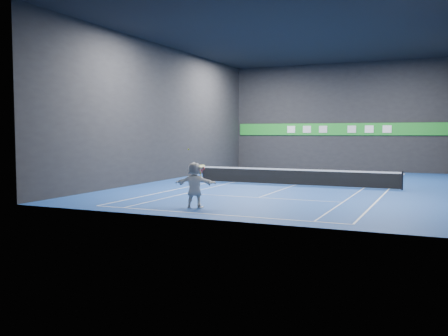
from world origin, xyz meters
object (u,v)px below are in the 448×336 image
at_px(player, 195,185).
at_px(tennis_ball, 188,149).
at_px(tennis_net, 295,176).
at_px(tennis_racket, 201,169).

distance_m(player, tennis_ball, 1.57).
height_order(tennis_net, tennis_racket, tennis_racket).
bearing_deg(tennis_ball, tennis_net, 80.41).
bearing_deg(player, tennis_racket, 177.38).
height_order(tennis_ball, tennis_racket, tennis_ball).
distance_m(tennis_ball, tennis_racket, 1.09).
xyz_separation_m(player, tennis_racket, (0.28, 0.05, 0.68)).
bearing_deg(tennis_net, player, -97.18).
distance_m(tennis_net, tennis_racket, 10.69).
xyz_separation_m(player, tennis_ball, (-0.42, 0.24, 1.50)).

